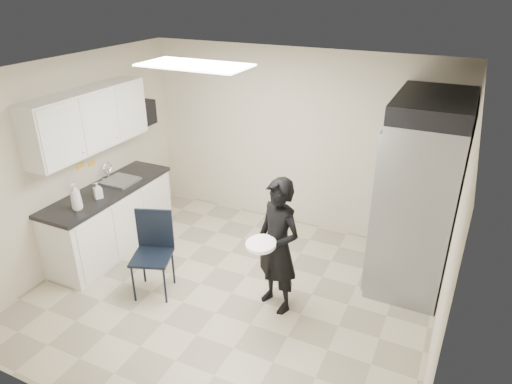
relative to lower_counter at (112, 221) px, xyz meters
The scene contains 21 objects.
floor 2.01m from the lower_counter, ahead, with size 4.50×4.50×0.00m, color #B0A68A.
ceiling 2.92m from the lower_counter, ahead, with size 4.50×4.50×0.00m, color white.
back_wall 2.79m from the lower_counter, 42.71° to the left, with size 4.50×4.50×0.00m, color beige.
left_wall 0.94m from the lower_counter, 146.31° to the right, with size 4.00×4.00×0.00m, color beige.
right_wall 4.29m from the lower_counter, ahead, with size 4.00×4.00×0.00m, color beige.
ceiling_panel 2.54m from the lower_counter, ahead, with size 1.20×0.60×0.02m, color white.
lower_counter is the anchor object (origin of this frame).
countertop 0.46m from the lower_counter, 90.00° to the left, with size 0.64×1.95×0.05m, color black.
sink 0.51m from the lower_counter, 85.43° to the left, with size 0.42×0.40×0.14m, color gray.
faucet 0.67m from the lower_counter, 125.75° to the left, with size 0.02×0.02×0.24m, color silver.
upper_cabinets 1.40m from the lower_counter, behind, with size 0.35×1.80×0.75m, color silver.
towel_dispenser 1.67m from the lower_counter, 99.38° to the left, with size 0.22×0.30×0.35m, color black.
notice_sticker_left 0.85m from the lower_counter, 161.21° to the right, with size 0.00×0.12×0.07m, color yellow.
notice_sticker_right 0.81m from the lower_counter, 161.21° to the left, with size 0.00×0.12×0.07m, color yellow.
commercial_fridge 3.98m from the lower_counter, 15.88° to the left, with size 0.80×1.35×2.10m, color gray.
fridge_compressor 4.31m from the lower_counter, 15.88° to the left, with size 0.80×1.35×0.20m, color black.
folding_chair 1.24m from the lower_counter, 27.04° to the right, with size 0.44×0.44×0.98m, color black.
man_tuxedo 2.55m from the lower_counter, ahead, with size 0.58×0.39×1.58m, color black.
bucket_lid 2.50m from the lower_counter, ahead, with size 0.32×0.32×0.04m, color silver.
soap_bottle_a 0.89m from the lower_counter, 80.87° to the right, with size 0.13×0.13×0.34m, color white.
soap_bottle_b 0.65m from the lower_counter, 67.81° to the right, with size 0.09×0.10×0.21m, color #B8B6C3.
Camera 1 is at (2.16, -3.86, 3.45)m, focal length 32.00 mm.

